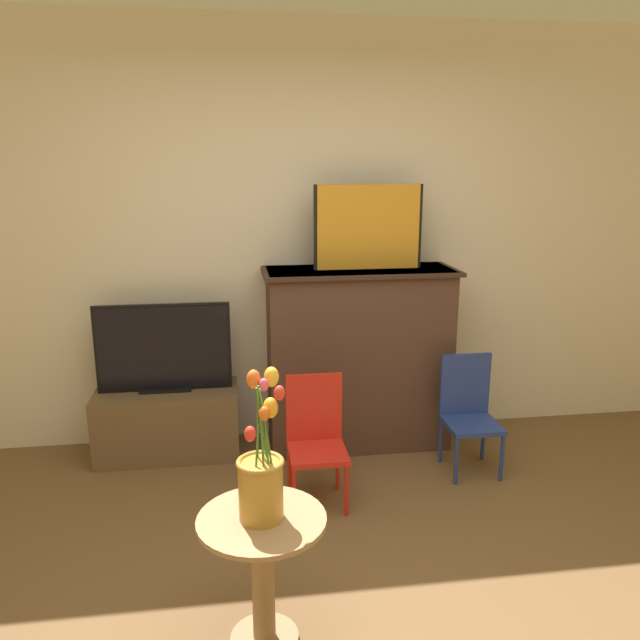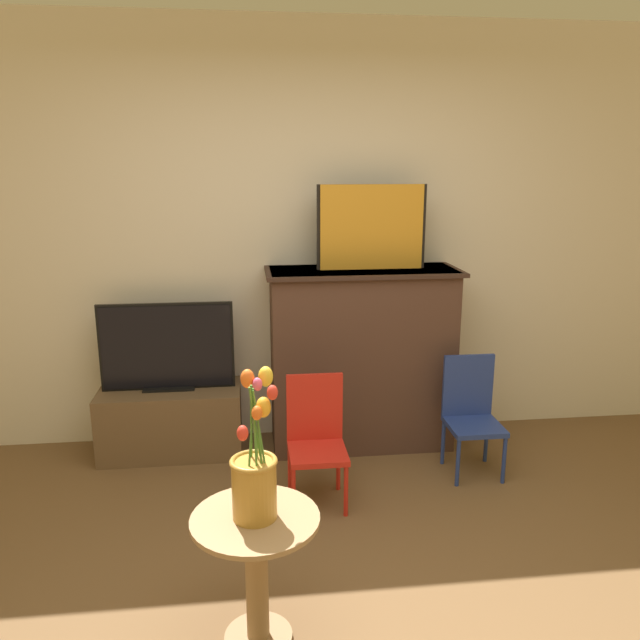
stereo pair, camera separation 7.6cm
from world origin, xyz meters
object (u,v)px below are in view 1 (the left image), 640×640
at_px(tv_monitor, 164,349).
at_px(vase_tulips, 261,476).
at_px(painting, 368,227).
at_px(chair_red, 315,435).
at_px(chair_blue, 469,409).

height_order(tv_monitor, vase_tulips, vase_tulips).
relative_size(painting, chair_red, 0.97).
relative_size(tv_monitor, chair_blue, 1.18).
relative_size(painting, vase_tulips, 1.23).
bearing_deg(painting, vase_tulips, -113.98).
distance_m(chair_red, vase_tulips, 1.14).
bearing_deg(chair_blue, vase_tulips, -135.75).
xyz_separation_m(tv_monitor, chair_blue, (1.83, -0.45, -0.32)).
bearing_deg(vase_tulips, chair_red, 71.87).
height_order(chair_red, chair_blue, same).
xyz_separation_m(chair_red, vase_tulips, (-0.34, -1.04, 0.33)).
relative_size(chair_blue, vase_tulips, 1.27).
bearing_deg(chair_red, chair_blue, 13.82).
distance_m(tv_monitor, vase_tulips, 1.80).
height_order(chair_blue, vase_tulips, vase_tulips).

